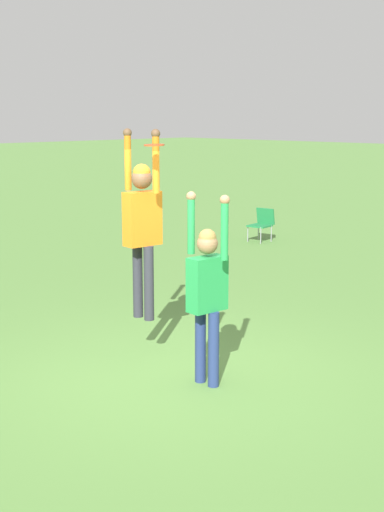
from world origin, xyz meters
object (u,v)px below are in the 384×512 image
at_px(person_defending, 207,285).
at_px(camping_chair_3, 262,222).
at_px(frisbee, 154,145).
at_px(person_jumping, 142,219).

distance_m(person_defending, camping_chair_3, 9.09).
bearing_deg(frisbee, person_defending, 8.74).
relative_size(person_defending, camping_chair_3, 2.74).
bearing_deg(person_jumping, camping_chair_3, 34.80).
bearing_deg(person_defending, person_jumping, -90.00).
relative_size(person_jumping, person_defending, 1.08).
distance_m(person_jumping, frisbee, 1.02).
height_order(person_jumping, frisbee, person_jumping).
xyz_separation_m(person_jumping, person_defending, (1.16, -0.11, -0.59)).
xyz_separation_m(person_defending, camping_chair_3, (-5.23, 7.40, -0.66)).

